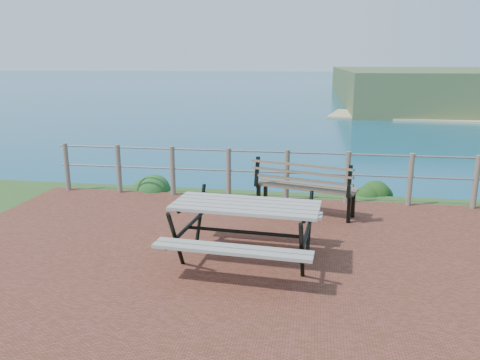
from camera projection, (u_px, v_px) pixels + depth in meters
The scene contains 7 objects.
ground at pixel (269, 275), 6.00m from camera, with size 10.00×7.00×0.12m, color brown.
ocean at pixel (316, 69), 197.44m from camera, with size 1200.00×1200.00×0.00m, color #136D77.
safety_railing at pixel (287, 172), 9.06m from camera, with size 9.40×0.10×1.00m.
picnic_table at pixel (246, 226), 6.24m from camera, with size 1.98×1.67×0.81m.
park_bench at pixel (306, 178), 8.22m from camera, with size 1.84×0.93×1.01m.
shrub_lip_west at pixel (150, 187), 10.21m from camera, with size 0.75×0.75×0.48m, color #1F5321.
shrub_lip_east at pixel (376, 194), 9.67m from camera, with size 0.67×0.67×0.37m, color #123D13.
Camera 1 is at (0.51, -5.51, 2.65)m, focal length 35.00 mm.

